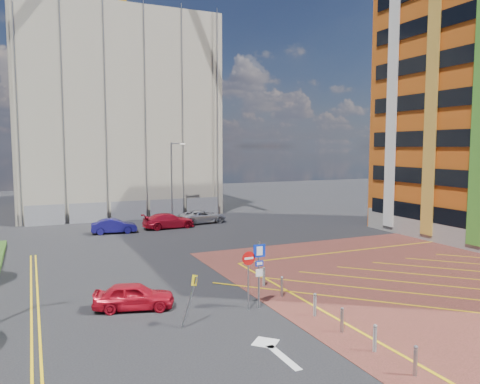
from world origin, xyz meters
TOP-DOWN VIEW (x-y plane):
  - ground at (0.00, 0.00)m, footprint 140.00×140.00m
  - forecourt at (14.00, 0.00)m, footprint 26.00×26.00m
  - lamp_back at (4.08, 28.00)m, footprint 1.53×0.16m
  - sign_cluster at (0.30, 0.98)m, footprint 1.17×0.12m
  - warning_sign at (-3.13, 0.07)m, footprint 0.81×0.43m
  - bollard_row at (2.30, -1.67)m, footprint 0.14×11.14m
  - construction_building at (0.00, 40.00)m, footprint 21.20×19.20m
  - construction_fence at (1.00, 30.00)m, footprint 21.60×0.06m
  - car_red_left at (-4.90, 3.25)m, footprint 3.98×2.46m
  - car_blue_back at (-2.60, 23.22)m, footprint 4.00×1.76m
  - car_red_back at (2.46, 23.77)m, footprint 4.92×2.21m
  - car_silver_back at (6.30, 25.22)m, footprint 4.99×2.74m

SIDE VIEW (x-z plane):
  - ground at x=0.00m, z-range 0.00..0.00m
  - forecourt at x=14.00m, z-range 0.00..0.02m
  - bollard_row at x=2.30m, z-range 0.02..0.92m
  - car_red_left at x=-4.90m, z-range 0.00..1.26m
  - car_blue_back at x=-2.60m, z-range 0.00..1.28m
  - car_silver_back at x=6.30m, z-range 0.00..1.33m
  - car_red_back at x=2.46m, z-range 0.00..1.40m
  - construction_fence at x=1.00m, z-range 0.00..2.00m
  - warning_sign at x=-3.13m, z-range 0.31..2.55m
  - sign_cluster at x=0.30m, z-range 0.35..3.55m
  - lamp_back at x=4.08m, z-range 0.36..8.36m
  - construction_building at x=0.00m, z-range 0.00..22.00m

